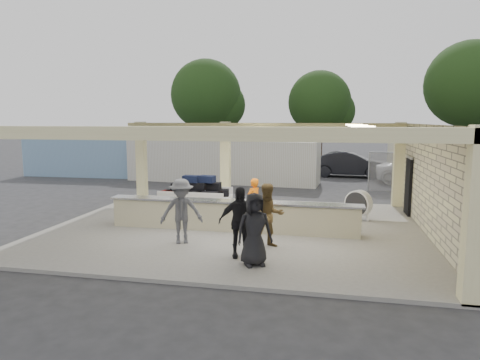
% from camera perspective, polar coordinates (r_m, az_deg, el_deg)
% --- Properties ---
extents(ground, '(120.00, 120.00, 0.00)m').
position_cam_1_polar(ground, '(14.38, -0.61, -6.62)').
color(ground, '#29292B').
rests_on(ground, ground).
extents(pavilion, '(12.01, 10.00, 3.55)m').
position_cam_1_polar(pavilion, '(14.70, 0.75, -0.93)').
color(pavilion, slate).
rests_on(pavilion, ground).
extents(baggage_counter, '(8.20, 0.58, 0.98)m').
position_cam_1_polar(baggage_counter, '(13.77, -1.07, -4.78)').
color(baggage_counter, '#BBB18C').
rests_on(baggage_counter, pavilion).
extents(luggage_cart, '(2.50, 1.56, 1.46)m').
position_cam_1_polar(luggage_cart, '(16.24, -5.94, -1.77)').
color(luggage_cart, silver).
rests_on(luggage_cart, pavilion).
extents(drum_fan, '(0.97, 0.79, 1.06)m').
position_cam_1_polar(drum_fan, '(15.82, 15.51, -3.09)').
color(drum_fan, silver).
rests_on(drum_fan, pavilion).
extents(baggage_handler, '(0.60, 0.67, 1.61)m').
position_cam_1_polar(baggage_handler, '(14.36, 1.80, -2.95)').
color(baggage_handler, orange).
rests_on(baggage_handler, pavilion).
extents(passenger_a, '(0.96, 0.71, 1.80)m').
position_cam_1_polar(passenger_a, '(11.94, 3.86, -4.75)').
color(passenger_a, brown).
rests_on(passenger_a, pavilion).
extents(passenger_b, '(1.14, 0.64, 1.85)m').
position_cam_1_polar(passenger_b, '(11.09, -0.08, -5.62)').
color(passenger_b, black).
rests_on(passenger_b, pavilion).
extents(passenger_c, '(1.28, 0.82, 1.88)m').
position_cam_1_polar(passenger_c, '(12.42, -7.81, -4.14)').
color(passenger_c, '#4C4D52').
rests_on(passenger_c, pavilion).
extents(passenger_d, '(0.95, 0.71, 1.80)m').
position_cam_1_polar(passenger_d, '(10.48, 1.93, -6.59)').
color(passenger_d, black).
rests_on(passenger_d, pavilion).
extents(car_white_a, '(5.09, 2.80, 1.39)m').
position_cam_1_polar(car_white_a, '(26.60, 23.03, 1.06)').
color(car_white_a, white).
rests_on(car_white_a, ground).
extents(car_white_b, '(4.87, 3.00, 1.44)m').
position_cam_1_polar(car_white_b, '(29.52, 29.35, 1.35)').
color(car_white_b, white).
rests_on(car_white_b, ground).
extents(car_dark, '(4.93, 1.99, 1.61)m').
position_cam_1_polar(car_dark, '(28.21, 14.36, 2.04)').
color(car_dark, black).
rests_on(car_dark, ground).
extents(container_white, '(11.43, 3.20, 2.44)m').
position_cam_1_polar(container_white, '(25.15, -2.44, 2.53)').
color(container_white, silver).
rests_on(container_white, ground).
extents(container_blue, '(9.87, 2.56, 2.56)m').
position_cam_1_polar(container_blue, '(29.23, -17.94, 3.03)').
color(container_blue, '#7398B9').
rests_on(container_blue, ground).
extents(tree_left, '(6.60, 6.30, 9.00)m').
position_cam_1_polar(tree_left, '(39.27, -4.04, 10.89)').
color(tree_left, '#382619').
rests_on(tree_left, ground).
extents(tree_mid, '(6.00, 5.60, 8.00)m').
position_cam_1_polar(tree_mid, '(39.77, 11.01, 9.83)').
color(tree_mid, '#382619').
rests_on(tree_mid, ground).
extents(tree_right, '(7.20, 7.00, 10.00)m').
position_cam_1_polar(tree_right, '(40.44, 28.60, 10.75)').
color(tree_right, '#382619').
rests_on(tree_right, ground).
extents(adjacent_building, '(6.00, 8.00, 3.20)m').
position_cam_1_polar(adjacent_building, '(24.55, 27.16, 2.40)').
color(adjacent_building, beige).
rests_on(adjacent_building, ground).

